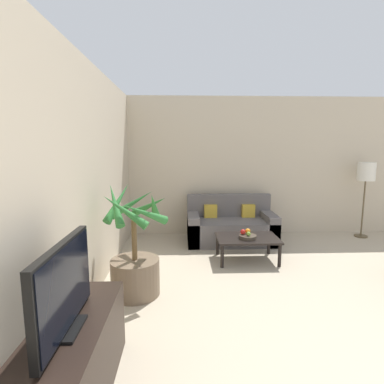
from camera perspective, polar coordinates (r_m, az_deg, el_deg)
wall_back at (r=6.41m, az=20.77°, el=4.58°), size 8.61×0.06×2.70m
wall_left at (r=2.90m, az=-23.24°, el=0.14°), size 0.06×7.98×2.70m
tv_console at (r=2.41m, az=-22.31°, el=-29.07°), size 0.45×1.39×0.58m
television at (r=2.11m, az=-23.16°, el=-16.48°), size 0.18×0.84×0.58m
potted_palm at (r=3.67m, az=-10.78°, el=-12.89°), size 0.75×0.83×1.34m
sofa_loveseat at (r=5.60m, az=7.35°, el=-6.54°), size 1.59×0.81×0.84m
floor_lamp at (r=6.57m, az=30.23°, el=2.82°), size 0.32×0.32×1.45m
coffee_table at (r=4.73m, az=10.47°, el=-8.95°), size 0.93×0.63×0.37m
fruit_bowl at (r=4.64m, az=10.56°, el=-8.40°), size 0.26×0.26×0.05m
apple_red at (r=4.64m, az=9.67°, el=-7.49°), size 0.08×0.08×0.08m
apple_green at (r=4.58m, az=10.72°, el=-7.83°), size 0.06×0.06×0.06m
orange_fruit at (r=4.69m, az=10.59°, el=-7.33°), size 0.08×0.08×0.08m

